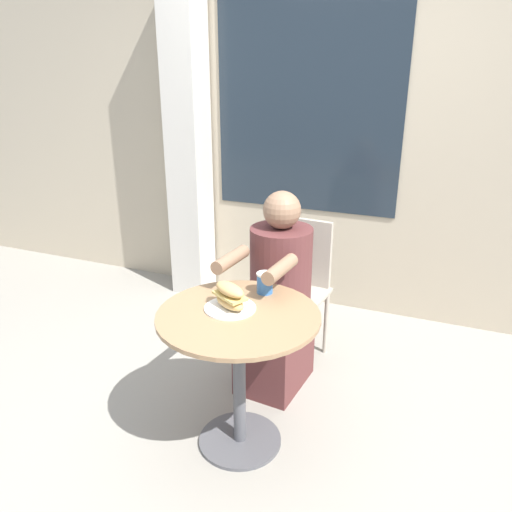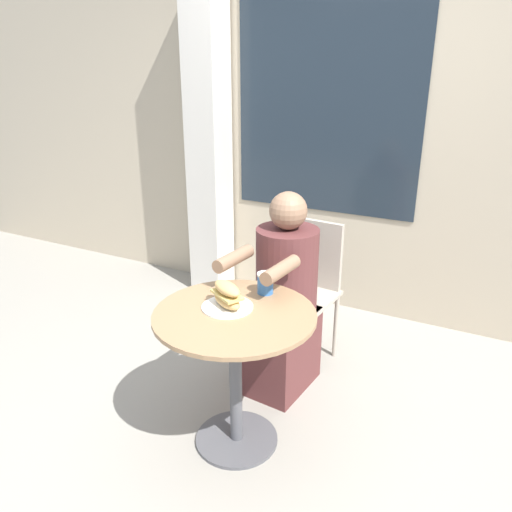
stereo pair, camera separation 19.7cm
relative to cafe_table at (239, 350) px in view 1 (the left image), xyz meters
The scene contains 8 objects.
ground_plane 0.52m from the cafe_table, ahead, with size 8.00×8.00×0.00m, color gray.
storefront_wall 1.92m from the cafe_table, 90.10° to the left, with size 8.00×0.09×2.80m.
lattice_pillar 1.98m from the cafe_table, 125.78° to the left, with size 0.26×0.26×2.40m.
cafe_table is the anchor object (origin of this frame).
diner_chair 0.90m from the cafe_table, 90.15° to the left, with size 0.41×0.41×0.87m.
seated_diner 0.55m from the cafe_table, 91.43° to the left, with size 0.38×0.62×1.13m.
sandwich_on_plate 0.25m from the cafe_table, 152.58° to the left, with size 0.23×0.23×0.12m.
drink_cup 0.34m from the cafe_table, 83.38° to the left, with size 0.08×0.08×0.10m.
Camera 1 is at (0.82, -1.79, 1.73)m, focal length 35.00 mm.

